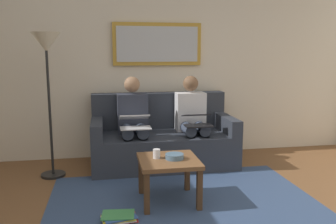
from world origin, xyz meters
TOP-DOWN VIEW (x-y plane):
  - wall_rear at (0.00, -2.60)m, footprint 6.00×0.12m
  - area_rug at (0.00, -0.85)m, footprint 2.60×1.80m
  - couch at (0.00, -2.12)m, footprint 1.80×0.90m
  - framed_mirror at (0.00, -2.51)m, footprint 1.21×0.05m
  - coffee_table at (0.14, -0.90)m, footprint 0.57×0.57m
  - cup at (0.25, -0.94)m, footprint 0.07×0.07m
  - bowl at (0.08, -0.89)m, footprint 0.18×0.18m
  - person_left at (-0.38, -2.05)m, footprint 0.38×0.58m
  - laptop_black at (-0.38, -1.80)m, footprint 0.33×0.33m
  - person_right at (0.38, -2.05)m, footprint 0.38×0.58m
  - laptop_silver at (0.38, -1.81)m, footprint 0.36×0.35m
  - magazine_stack at (0.64, -0.58)m, footprint 0.32×0.26m
  - standing_lamp at (1.35, -1.85)m, footprint 0.32×0.32m

SIDE VIEW (x-z plane):
  - area_rug at x=0.00m, z-range 0.00..0.01m
  - magazine_stack at x=0.64m, z-range 0.00..0.06m
  - couch at x=0.00m, z-range -0.14..0.76m
  - coffee_table at x=0.14m, z-range 0.15..0.57m
  - bowl at x=0.08m, z-range 0.43..0.48m
  - cup at x=0.25m, z-range 0.43..0.52m
  - person_left at x=-0.38m, z-range 0.04..1.18m
  - person_right at x=0.38m, z-range 0.04..1.18m
  - laptop_silver at x=0.38m, z-range 0.55..0.70m
  - laptop_black at x=-0.38m, z-range 0.56..0.70m
  - wall_rear at x=0.00m, z-range 0.00..2.60m
  - standing_lamp at x=1.35m, z-range 0.54..2.20m
  - framed_mirror at x=0.00m, z-range 1.26..1.84m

